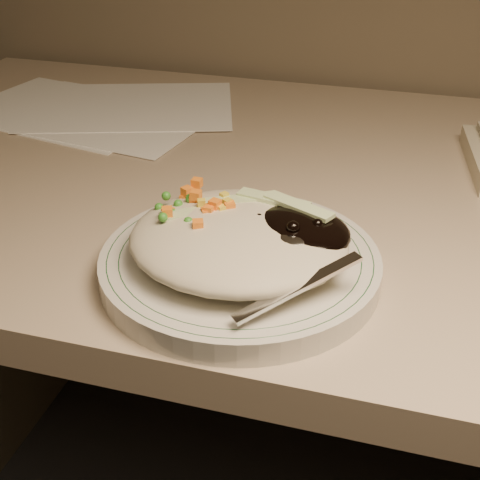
# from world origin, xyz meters

# --- Properties ---
(desk) EXTENTS (1.40, 0.70, 0.74)m
(desk) POSITION_xyz_m (0.00, 1.38, 0.54)
(desk) COLOR tan
(desk) RESTS_ON ground
(plate) EXTENTS (0.25, 0.25, 0.02)m
(plate) POSITION_xyz_m (-0.09, 1.16, 0.75)
(plate) COLOR silver
(plate) RESTS_ON desk
(plate_rim) EXTENTS (0.24, 0.24, 0.00)m
(plate_rim) POSITION_xyz_m (-0.09, 1.16, 0.76)
(plate_rim) COLOR #144723
(plate_rim) RESTS_ON plate
(meal) EXTENTS (0.21, 0.19, 0.05)m
(meal) POSITION_xyz_m (-0.09, 1.16, 0.78)
(meal) COLOR #B4AC92
(meal) RESTS_ON plate
(papers) EXTENTS (0.42, 0.32, 0.00)m
(papers) POSITION_xyz_m (-0.40, 1.51, 0.74)
(papers) COLOR white
(papers) RESTS_ON desk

